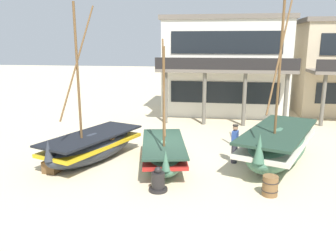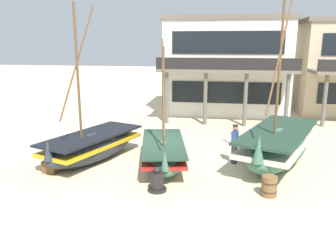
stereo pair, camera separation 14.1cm
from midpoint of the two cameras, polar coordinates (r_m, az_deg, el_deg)
ground_plane at (r=14.90m, az=-0.87°, el=-6.14°), size 120.00×120.00×0.00m
fishing_boat_near_left at (r=14.33m, az=-1.04°, el=-4.46°), size 2.55×4.74×5.19m
fishing_boat_centre_large at (r=15.32m, az=17.44°, el=-2.98°), size 4.19×6.33×7.09m
fishing_boat_far_right at (r=15.38m, az=-12.71°, el=-3.25°), size 3.51×5.31×6.57m
fisherman_by_hull at (r=14.94m, az=10.70°, el=-2.97°), size 0.31×0.41×1.68m
capstan_winch at (r=12.13m, az=-1.99°, el=-9.17°), size 0.66×0.66×0.89m
wooden_barrel at (r=12.24m, az=16.20°, el=-9.46°), size 0.56×0.56×0.70m
cargo_crate at (r=14.59m, az=-18.90°, el=-6.34°), size 0.66×0.66×0.48m
harbor_building_main at (r=25.81m, az=9.22°, el=9.84°), size 8.88×7.56×6.81m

